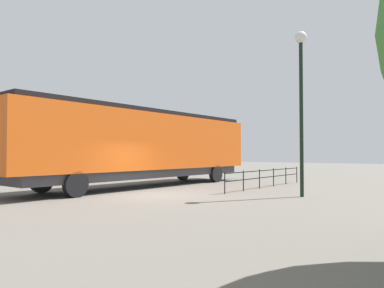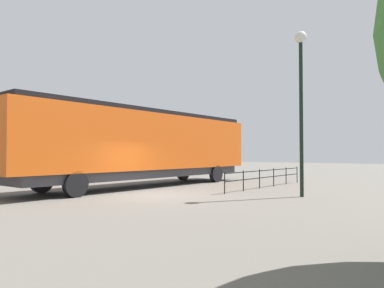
{
  "view_description": "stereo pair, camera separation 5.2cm",
  "coord_description": "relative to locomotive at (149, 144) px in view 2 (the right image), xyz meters",
  "views": [
    {
      "loc": [
        11.15,
        -11.34,
        1.84
      ],
      "look_at": [
        -0.39,
        3.05,
        2.35
      ],
      "focal_mm": 33.3,
      "sensor_mm": 36.0,
      "label": 1
    },
    {
      "loc": [
        11.19,
        -11.31,
        1.84
      ],
      "look_at": [
        -0.39,
        3.05,
        2.35
      ],
      "focal_mm": 33.3,
      "sensor_mm": 36.0,
      "label": 2
    }
  ],
  "objects": [
    {
      "name": "locomotive",
      "position": [
        0.0,
        0.0,
        0.0
      ],
      "size": [
        3.1,
        16.14,
        4.25
      ],
      "color": "#D15114",
      "rests_on": "ground_plane"
    },
    {
      "name": "ground_plane",
      "position": [
        3.5,
        -2.95,
        -2.38
      ],
      "size": [
        120.0,
        120.0,
        0.0
      ],
      "primitive_type": "plane",
      "color": "#666059"
    },
    {
      "name": "lamp_post",
      "position": [
        8.76,
        0.59,
        2.54
      ],
      "size": [
        0.51,
        0.51,
        7.16
      ],
      "color": "black",
      "rests_on": "ground_plane"
    },
    {
      "name": "platform_fence",
      "position": [
        5.61,
        3.53,
        -1.72
      ],
      "size": [
        0.05,
        8.39,
        1.02
      ],
      "color": "black",
      "rests_on": "ground_plane"
    }
  ]
}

